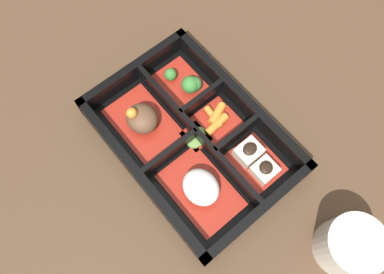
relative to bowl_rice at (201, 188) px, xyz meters
name	(u,v)px	position (x,y,z in m)	size (l,w,h in m)	color
ground_plane	(192,142)	(0.07, -0.04, -0.03)	(3.00, 3.00, 0.00)	#4C3523
bento_base	(192,141)	(0.07, -0.04, -0.02)	(0.33, 0.22, 0.01)	black
bento_rim	(193,136)	(0.07, -0.05, 0.00)	(0.33, 0.22, 0.05)	black
bowl_rice	(201,188)	(0.00, 0.00, 0.00)	(0.13, 0.08, 0.04)	maroon
bowl_stew	(142,120)	(0.15, 0.00, 0.00)	(0.13, 0.08, 0.05)	maroon
bowl_tofu	(255,161)	(-0.02, -0.10, 0.00)	(0.08, 0.07, 0.04)	maroon
bowl_carrots	(216,120)	(0.07, -0.10, -0.01)	(0.06, 0.07, 0.02)	maroon
bowl_greens	(186,83)	(0.16, -0.10, 0.00)	(0.09, 0.07, 0.04)	maroon
bowl_pickles	(197,139)	(0.07, -0.05, -0.01)	(0.04, 0.04, 0.01)	maroon
tea_cup	(350,246)	(-0.20, -0.11, 0.01)	(0.09, 0.09, 0.07)	beige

